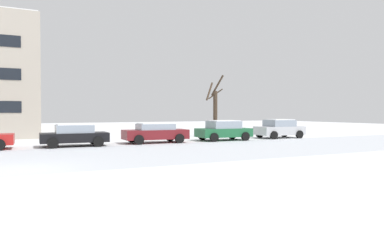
{
  "coord_description": "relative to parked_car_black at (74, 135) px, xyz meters",
  "views": [
    {
      "loc": [
        -0.02,
        -14.14,
        2.11
      ],
      "look_at": [
        9.55,
        5.45,
        1.64
      ],
      "focal_mm": 33.84,
      "sensor_mm": 36.0,
      "label": 1
    }
  ],
  "objects": [
    {
      "name": "parked_car_green",
      "position": [
        10.72,
        -0.0,
        0.05
      ],
      "size": [
        4.07,
        2.25,
        1.5
      ],
      "color": "#1E6038",
      "rests_on": "ground"
    },
    {
      "name": "parked_car_black",
      "position": [
        0.0,
        0.0,
        0.0
      ],
      "size": [
        4.05,
        2.25,
        1.38
      ],
      "color": "black",
      "rests_on": "ground"
    },
    {
      "name": "ground_plane",
      "position": [
        -3.23,
        -9.06,
        -0.71
      ],
      "size": [
        120.0,
        120.0,
        0.0
      ],
      "primitive_type": "plane",
      "color": "white"
    },
    {
      "name": "road_surface",
      "position": [
        -3.23,
        -5.46,
        -0.71
      ],
      "size": [
        80.0,
        9.22,
        0.0
      ],
      "color": "silver",
      "rests_on": "ground"
    },
    {
      "name": "tree_far_mid",
      "position": [
        11.97,
        3.49,
        1.63
      ],
      "size": [
        1.73,
        1.06,
        5.3
      ],
      "color": "#423326",
      "rests_on": "ground"
    },
    {
      "name": "parked_car_maroon",
      "position": [
        5.36,
        0.15,
        0.0
      ],
      "size": [
        4.42,
        2.18,
        1.37
      ],
      "color": "maroon",
      "rests_on": "ground"
    },
    {
      "name": "parked_car_silver",
      "position": [
        16.08,
        0.12,
        0.06
      ],
      "size": [
        3.92,
        2.24,
        1.53
      ],
      "color": "silver",
      "rests_on": "ground"
    }
  ]
}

